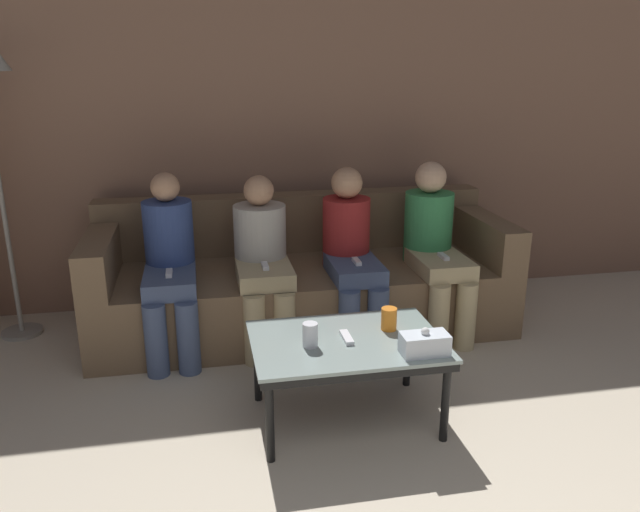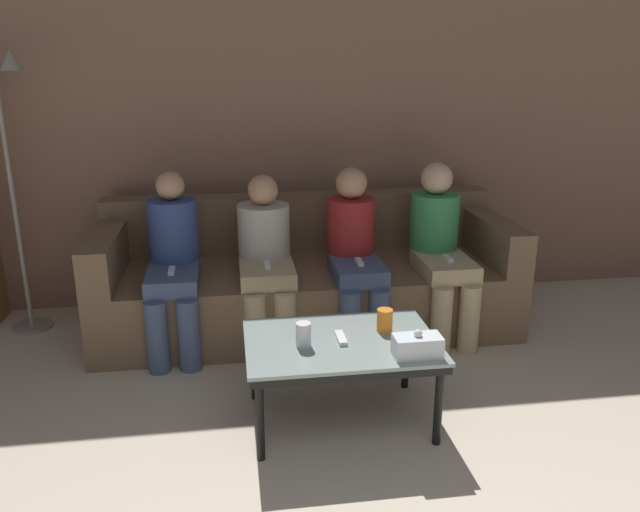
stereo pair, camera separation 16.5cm
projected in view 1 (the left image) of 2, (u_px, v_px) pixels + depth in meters
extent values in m
cube|color=#8C6651|center=(287.00, 125.00, 4.47)|extent=(12.00, 0.06, 2.60)
cube|color=brown|center=(303.00, 296.00, 4.22)|extent=(2.73, 0.98, 0.44)
cube|color=brown|center=(293.00, 222.00, 4.46)|extent=(2.73, 0.20, 0.41)
cube|color=brown|center=(101.00, 256.00, 3.87)|extent=(0.18, 0.98, 0.28)
cube|color=brown|center=(482.00, 235.00, 4.34)|extent=(0.18, 0.98, 0.28)
cube|color=#8C9E99|center=(347.00, 341.00, 3.04)|extent=(0.93, 0.65, 0.02)
cube|color=black|center=(347.00, 346.00, 3.05)|extent=(0.91, 0.63, 0.04)
cylinder|color=black|center=(270.00, 424.00, 2.78)|extent=(0.04, 0.04, 0.38)
cylinder|color=black|center=(445.00, 405.00, 2.94)|extent=(0.04, 0.04, 0.38)
cylinder|color=black|center=(258.00, 367.00, 3.30)|extent=(0.04, 0.04, 0.38)
cylinder|color=black|center=(408.00, 354.00, 3.45)|extent=(0.04, 0.04, 0.38)
cylinder|color=orange|center=(389.00, 319.00, 3.14)|extent=(0.08, 0.08, 0.11)
cylinder|color=silver|center=(310.00, 335.00, 2.95)|extent=(0.07, 0.07, 0.12)
cube|color=silver|center=(425.00, 344.00, 2.88)|extent=(0.22, 0.12, 0.10)
sphere|color=white|center=(425.00, 332.00, 2.86)|extent=(0.04, 0.04, 0.04)
cube|color=white|center=(347.00, 337.00, 3.04)|extent=(0.04, 0.15, 0.02)
cylinder|color=gray|center=(22.00, 332.00, 4.16)|extent=(0.26, 0.26, 0.02)
cylinder|color=gray|center=(2.00, 202.00, 3.89)|extent=(0.03, 0.03, 1.79)
cylinder|color=#47567A|center=(156.00, 340.00, 3.55)|extent=(0.13, 0.13, 0.44)
cylinder|color=#47567A|center=(188.00, 338.00, 3.59)|extent=(0.13, 0.13, 0.44)
cube|color=#47567A|center=(170.00, 281.00, 3.71)|extent=(0.30, 0.47, 0.10)
cylinder|color=#334784|center=(169.00, 239.00, 3.87)|extent=(0.30, 0.30, 0.48)
sphere|color=tan|center=(165.00, 187.00, 3.77)|extent=(0.18, 0.18, 0.18)
cube|color=white|center=(169.00, 273.00, 3.65)|extent=(0.04, 0.12, 0.02)
cylinder|color=tan|center=(255.00, 330.00, 3.69)|extent=(0.13, 0.13, 0.44)
cylinder|color=tan|center=(285.00, 327.00, 3.73)|extent=(0.13, 0.13, 0.44)
cube|color=tan|center=(265.00, 274.00, 3.83)|extent=(0.33, 0.43, 0.10)
cylinder|color=#B7B2A8|center=(260.00, 238.00, 3.99)|extent=(0.33, 0.33, 0.43)
sphere|color=tan|center=(259.00, 190.00, 3.89)|extent=(0.19, 0.19, 0.19)
cube|color=white|center=(265.00, 266.00, 3.77)|extent=(0.04, 0.12, 0.02)
cylinder|color=#47567A|center=(349.00, 325.00, 3.76)|extent=(0.13, 0.13, 0.44)
cylinder|color=#47567A|center=(378.00, 322.00, 3.80)|extent=(0.13, 0.13, 0.44)
cube|color=#47567A|center=(355.00, 269.00, 3.92)|extent=(0.31, 0.47, 0.10)
cylinder|color=maroon|center=(346.00, 232.00, 4.09)|extent=(0.31, 0.31, 0.46)
sphere|color=tan|center=(347.00, 183.00, 3.99)|extent=(0.20, 0.20, 0.20)
cube|color=white|center=(357.00, 261.00, 3.86)|extent=(0.04, 0.12, 0.02)
cylinder|color=tan|center=(438.00, 318.00, 3.86)|extent=(0.13, 0.13, 0.44)
cylinder|color=tan|center=(466.00, 316.00, 3.89)|extent=(0.13, 0.13, 0.44)
cube|color=tan|center=(440.00, 264.00, 4.02)|extent=(0.32, 0.48, 0.10)
cylinder|color=#388E51|center=(428.00, 227.00, 4.19)|extent=(0.32, 0.32, 0.47)
sphere|color=#DBAD89|center=(431.00, 177.00, 4.09)|extent=(0.21, 0.21, 0.21)
cube|color=white|center=(443.00, 256.00, 3.96)|extent=(0.04, 0.12, 0.02)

